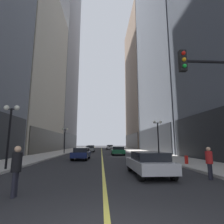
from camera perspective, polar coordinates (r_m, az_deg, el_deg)
ground_plane at (r=38.17m, az=-3.35°, el=-12.75°), size 200.00×200.00×0.00m
sidewalk_left at (r=39.01m, az=-15.84°, el=-12.23°), size 4.50×78.00×0.15m
sidewalk_right at (r=39.08m, az=9.14°, el=-12.47°), size 4.50×78.00×0.15m
lane_centre_stripe at (r=38.17m, az=-3.35°, el=-12.74°), size 0.16×70.00×0.01m
building_left_mid at (r=44.29m, az=-26.32°, el=12.40°), size 13.34×24.00×36.02m
building_left_far at (r=77.28m, az=-17.10°, el=22.61°), size 13.78×26.00×86.08m
building_right_mid at (r=50.85m, az=20.64°, el=25.04°), size 16.02×24.00×61.19m
building_right_far at (r=69.25m, az=10.78°, el=9.60°), size 12.22×26.00×49.95m
car_silver at (r=10.77m, az=11.75°, el=-15.66°), size 1.96×4.39×1.32m
car_navy at (r=20.63m, az=-9.84°, el=-12.95°), size 1.87×4.07×1.32m
car_green at (r=28.20m, az=1.88°, el=-12.26°), size 2.03×4.35×1.32m
car_grey at (r=38.18m, az=-6.99°, el=-11.61°), size 1.88×4.22×1.32m
car_yellow at (r=47.70m, az=-6.78°, el=-11.29°), size 1.92×4.47×1.32m
car_white at (r=55.15m, az=-0.76°, el=-11.18°), size 2.02×4.32×1.32m
pedestrian_in_black_coat at (r=7.26m, az=-28.47°, el=-15.26°), size 0.34×0.34×1.72m
pedestrian_in_red_jacket at (r=10.60m, az=28.84°, el=-13.54°), size 0.47×0.47×1.63m
street_lamp_left_near at (r=14.01m, az=-29.96°, el=-2.78°), size 1.06×0.36×4.43m
street_lamp_left_far at (r=31.79m, az=-14.94°, el=-7.10°), size 1.06×0.36×4.43m
street_lamp_right_mid at (r=21.27m, az=14.55°, el=-5.83°), size 1.06×0.36×4.43m
fire_hydrant_right at (r=16.34m, az=22.87°, el=-14.24°), size 0.28×0.28×0.80m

